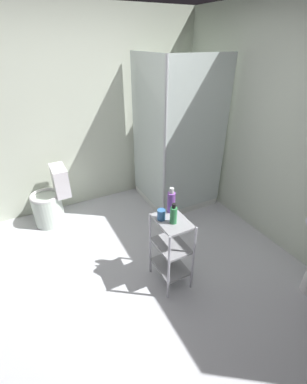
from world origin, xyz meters
The scene contains 9 objects.
ground_plane centered at (0.00, 0.00, -0.01)m, with size 4.20×4.20×0.02m, color silver.
wall_back centered at (0.01, 1.85, 1.25)m, with size 4.20×0.14×2.50m.
wall_left centered at (-1.85, 0.00, 1.25)m, with size 0.10×4.20×2.50m, color silver.
shower_stall centered at (-1.18, 1.19, 0.46)m, with size 0.92×0.92×2.00m.
toilet centered at (-1.48, -0.46, 0.31)m, with size 0.37×0.49×0.76m.
storage_cart centered at (0.08, 0.40, 0.44)m, with size 0.38×0.28×0.74m.
body_wash_bottle_green centered at (0.11, 0.39, 0.82)m, with size 0.06×0.06×0.19m.
conditioner_bottle_purple centered at (-0.05, 0.46, 0.85)m, with size 0.07×0.07×0.25m.
rinse_cup centered at (0.02, 0.32, 0.79)m, with size 0.07×0.07×0.10m, color #3870B2.
Camera 1 is at (1.65, -0.61, 2.12)m, focal length 24.48 mm.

